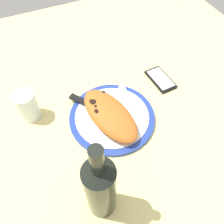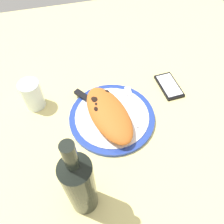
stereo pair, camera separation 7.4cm
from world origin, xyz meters
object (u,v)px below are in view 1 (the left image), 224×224
at_px(plate, 112,117).
at_px(water_glass, 28,107).
at_px(fork, 128,100).
at_px(knife, 89,105).
at_px(smartphone, 160,79).
at_px(calzone, 109,114).
at_px(wine_bottle, 100,189).

height_order(plate, water_glass, water_glass).
relative_size(fork, knife, 0.92).
bearing_deg(smartphone, knife, 92.68).
bearing_deg(knife, water_glass, 73.98).
bearing_deg(plate, calzone, 124.51).
relative_size(calzone, wine_bottle, 0.83).
bearing_deg(calzone, fork, -63.11).
distance_m(smartphone, water_glass, 0.48).
xyz_separation_m(plate, smartphone, (0.08, -0.24, -0.00)).
bearing_deg(fork, calzone, 116.89).
distance_m(knife, wine_bottle, 0.34).
xyz_separation_m(plate, wine_bottle, (-0.24, 0.14, 0.12)).
relative_size(calzone, fork, 1.49).
distance_m(plate, knife, 0.09).
relative_size(calzone, smartphone, 2.05).
relative_size(smartphone, water_glass, 1.21).
height_order(calzone, knife, calzone).
bearing_deg(calzone, plate, -55.49).
distance_m(knife, smartphone, 0.29).
distance_m(calzone, knife, 0.09).
relative_size(knife, smartphone, 1.49).
height_order(knife, water_glass, water_glass).
distance_m(fork, wine_bottle, 0.36).
distance_m(knife, water_glass, 0.19).
bearing_deg(water_glass, calzone, -120.21).
bearing_deg(knife, smartphone, -87.32).
bearing_deg(wine_bottle, calzone, -28.13).
height_order(fork, knife, knife).
bearing_deg(calzone, knife, 27.57).
distance_m(water_glass, wine_bottle, 0.38).
distance_m(plate, wine_bottle, 0.30).
xyz_separation_m(calzone, smartphone, (0.09, -0.25, -0.04)).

